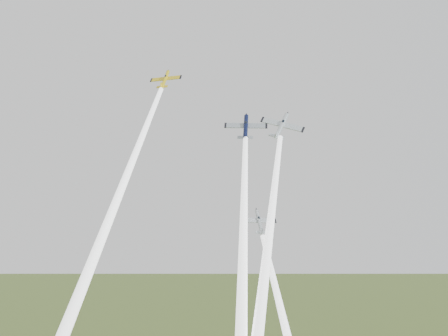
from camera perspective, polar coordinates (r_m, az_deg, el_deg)
plane_yellow at (r=119.87m, az=-6.01°, el=8.94°), size 7.72×6.32×6.30m
smoke_trail_yellow at (r=93.36m, az=-12.23°, el=-6.74°), size 10.93×47.29×60.93m
plane_navy at (r=110.31m, az=2.22°, el=4.19°), size 8.60×6.56×7.70m
smoke_trail_navy at (r=87.47m, az=1.87°, el=-11.42°), size 3.97×40.81×51.93m
plane_silver_right at (r=110.53m, az=5.87°, el=4.29°), size 11.08×7.21×9.92m
smoke_trail_silver_right at (r=87.75m, az=4.07°, el=-11.40°), size 7.57×40.98×52.31m
plane_silver_low at (r=102.77m, az=3.61°, el=-5.48°), size 7.96×6.98×5.99m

